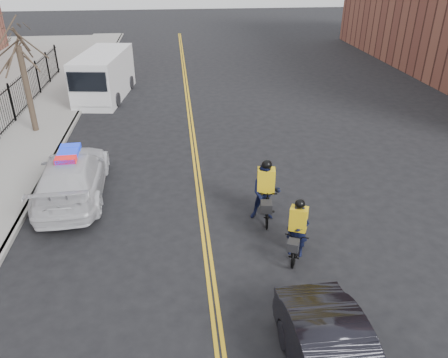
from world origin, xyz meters
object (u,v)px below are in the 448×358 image
object	(u,v)px
police_cruiser	(72,176)
cyclist_far	(265,196)
cyclist_near	(297,236)
cargo_van	(103,77)

from	to	relation	value
police_cruiser	cyclist_far	bearing A→B (deg)	158.32
police_cruiser	cyclist_near	world-z (taller)	cyclist_near
cyclist_near	cyclist_far	xyz separation A→B (m)	(-0.53, 2.04, 0.20)
cargo_van	cyclist_near	xyz separation A→B (m)	(7.52, -16.34, -0.64)
cyclist_near	cargo_van	bearing A→B (deg)	139.16
police_cruiser	cyclist_near	size ratio (longest dim) A/B	2.81
cargo_van	cyclist_far	size ratio (longest dim) A/B	2.99
cyclist_near	cyclist_far	bearing A→B (deg)	129.11
cargo_van	police_cruiser	bearing A→B (deg)	-80.30
police_cruiser	cyclist_near	xyz separation A→B (m)	(7.11, -4.29, -0.16)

